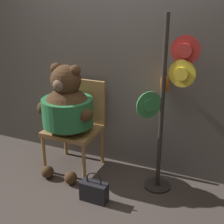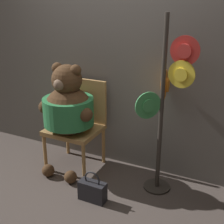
{
  "view_description": "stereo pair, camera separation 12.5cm",
  "coord_description": "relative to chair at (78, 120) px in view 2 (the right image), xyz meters",
  "views": [
    {
      "loc": [
        1.32,
        -2.43,
        1.95
      ],
      "look_at": [
        0.11,
        0.32,
        0.79
      ],
      "focal_mm": 50.0,
      "sensor_mm": 36.0,
      "label": 1
    },
    {
      "loc": [
        1.43,
        -2.37,
        1.95
      ],
      "look_at": [
        0.11,
        0.32,
        0.79
      ],
      "focal_mm": 50.0,
      "sensor_mm": 36.0,
      "label": 2
    }
  ],
  "objects": [
    {
      "name": "hat_display_rack",
      "position": [
        1.05,
        -0.07,
        0.41
      ],
      "size": [
        0.51,
        0.52,
        1.79
      ],
      "color": "#332D28",
      "rests_on": "ground_plane"
    },
    {
      "name": "wall_back",
      "position": [
        0.39,
        0.29,
        0.56
      ],
      "size": [
        8.0,
        0.1,
        2.23
      ],
      "color": "#66605B",
      "rests_on": "ground_plane"
    },
    {
      "name": "chair",
      "position": [
        0.0,
        0.0,
        0.0
      ],
      "size": [
        0.58,
        0.52,
        1.02
      ],
      "color": "#B2844C",
      "rests_on": "ground_plane"
    },
    {
      "name": "handbag_on_ground",
      "position": [
        0.51,
        -0.57,
        -0.44
      ],
      "size": [
        0.28,
        0.12,
        0.32
      ],
      "color": "#232328",
      "rests_on": "ground_plane"
    },
    {
      "name": "teddy_bear",
      "position": [
        -0.01,
        -0.18,
        0.21
      ],
      "size": [
        0.67,
        0.59,
        1.26
      ],
      "color": "#4C331E",
      "rests_on": "ground_plane"
    },
    {
      "name": "ground_plane",
      "position": [
        0.39,
        -0.44,
        -0.55
      ],
      "size": [
        14.0,
        14.0,
        0.0
      ],
      "primitive_type": "plane",
      "color": "#4C423D"
    }
  ]
}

